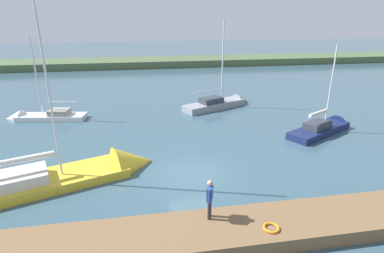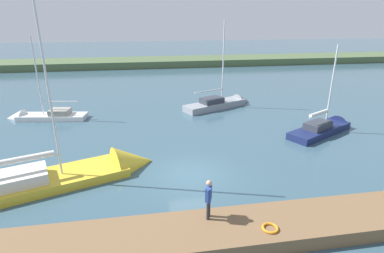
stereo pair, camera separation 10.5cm
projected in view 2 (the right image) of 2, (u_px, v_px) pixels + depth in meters
The scene contains 9 objects.
ground_plane at pixel (191, 174), 17.46m from camera, with size 200.00×200.00×0.00m, color #385666.
far_shoreline at pixel (155, 65), 55.99m from camera, with size 180.00×8.00×2.40m, color #4C603D.
dock_pier at pixel (213, 233), 12.25m from camera, with size 24.27×2.53×0.64m, color brown.
life_ring_buoy at pixel (270, 228), 12.00m from camera, with size 0.66×0.66×0.10m, color orange.
sailboat_near_dock at pixel (223, 104), 30.46m from camera, with size 7.77×4.83×9.02m.
sailboat_far_right at pixel (42, 118), 26.81m from camera, with size 7.14×2.65×7.91m.
sailboat_inner_slip at pixel (326, 129), 24.01m from camera, with size 7.27×4.97×7.51m.
sailboat_far_left at pixel (80, 175), 17.04m from camera, with size 10.87×5.96×12.62m.
person_on_dock at pixel (209, 196), 12.35m from camera, with size 0.37×0.63×1.77m.
Camera 2 is at (2.45, 15.26, 8.58)m, focal length 28.39 mm.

